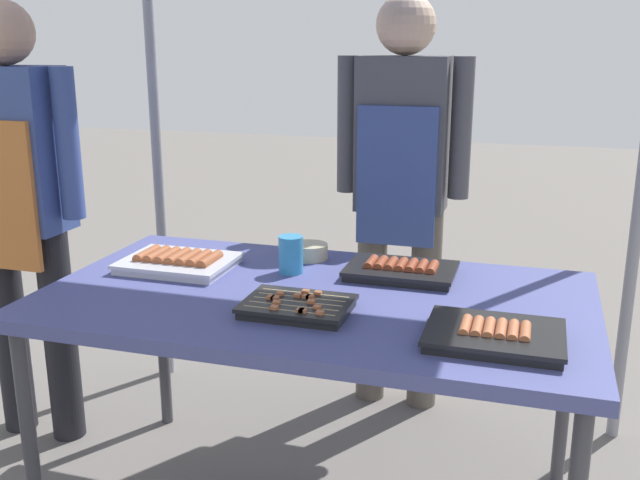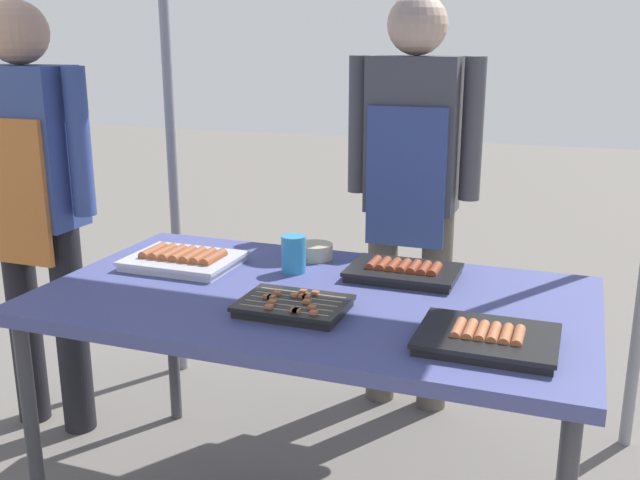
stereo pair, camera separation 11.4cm
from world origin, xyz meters
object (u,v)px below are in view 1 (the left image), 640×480
object	(u,v)px
customer_nearby	(19,191)
tray_meat_skewers	(297,306)
tray_grilled_sausages	(178,262)
condiment_bowl	(310,251)
tray_pork_links	(495,335)
tray_spring_rolls	(401,270)
stall_table	(315,310)
vendor_woman	(401,173)
drink_cup_near_edge	(291,255)

from	to	relation	value
customer_nearby	tray_meat_skewers	bearing A→B (deg)	-16.69
tray_grilled_sausages	condiment_bowl	size ratio (longest dim) A/B	2.88
tray_grilled_sausages	tray_meat_skewers	distance (m)	0.56
tray_pork_links	customer_nearby	world-z (taller)	customer_nearby
tray_meat_skewers	tray_pork_links	world-z (taller)	tray_pork_links
tray_grilled_sausages	tray_spring_rolls	xyz separation A→B (m)	(0.71, 0.13, -0.00)
stall_table	tray_pork_links	bearing A→B (deg)	-21.65
stall_table	tray_meat_skewers	xyz separation A→B (m)	(-0.00, -0.16, 0.07)
stall_table	tray_grilled_sausages	distance (m)	0.52
tray_meat_skewers	tray_spring_rolls	world-z (taller)	tray_spring_rolls
condiment_bowl	tray_meat_skewers	bearing A→B (deg)	-76.24
tray_grilled_sausages	tray_pork_links	bearing A→B (deg)	-17.01
customer_nearby	vendor_woman	bearing A→B (deg)	27.32
tray_meat_skewers	customer_nearby	size ratio (longest dim) A/B	0.18
vendor_woman	customer_nearby	size ratio (longest dim) A/B	1.02
drink_cup_near_edge	customer_nearby	size ratio (longest dim) A/B	0.07
vendor_woman	customer_nearby	bearing A→B (deg)	27.32
tray_pork_links	tray_spring_rolls	size ratio (longest dim) A/B	0.99
tray_grilled_sausages	stall_table	bearing A→B (deg)	-11.84
tray_spring_rolls	tray_grilled_sausages	bearing A→B (deg)	-169.69
customer_nearby	drink_cup_near_edge	bearing A→B (deg)	-1.02
tray_pork_links	drink_cup_near_edge	distance (m)	0.76
stall_table	tray_spring_rolls	xyz separation A→B (m)	(0.21, 0.23, 0.07)
tray_grilled_sausages	drink_cup_near_edge	xyz separation A→B (m)	(0.37, 0.06, 0.04)
vendor_woman	drink_cup_near_edge	bearing A→B (deg)	71.34
tray_spring_rolls	drink_cup_near_edge	distance (m)	0.35
tray_spring_rolls	vendor_woman	xyz separation A→B (m)	(-0.12, 0.60, 0.20)
tray_grilled_sausages	tray_meat_skewers	xyz separation A→B (m)	(0.50, -0.27, -0.00)
condiment_bowl	customer_nearby	distance (m)	1.06
tray_pork_links	tray_grilled_sausages	bearing A→B (deg)	162.99
tray_meat_skewers	vendor_woman	world-z (taller)	vendor_woman
drink_cup_near_edge	tray_pork_links	bearing A→B (deg)	-29.75
tray_meat_skewers	stall_table	bearing A→B (deg)	89.53
tray_grilled_sausages	vendor_woman	size ratio (longest dim) A/B	0.22
tray_spring_rolls	vendor_woman	bearing A→B (deg)	101.27
condiment_bowl	tray_pork_links	bearing A→B (deg)	-39.73
tray_grilled_sausages	drink_cup_near_edge	size ratio (longest dim) A/B	2.93
stall_table	vendor_woman	size ratio (longest dim) A/B	0.98
stall_table	tray_spring_rolls	distance (m)	0.32
stall_table	tray_pork_links	size ratio (longest dim) A/B	4.77
tray_meat_skewers	tray_pork_links	xyz separation A→B (m)	(0.53, -0.05, 0.00)
tray_meat_skewers	tray_pork_links	distance (m)	0.53
tray_grilled_sausages	tray_pork_links	distance (m)	1.08
tray_spring_rolls	tray_meat_skewers	bearing A→B (deg)	-118.29
tray_pork_links	tray_spring_rolls	distance (m)	0.55
condiment_bowl	customer_nearby	bearing A→B (deg)	-172.12
condiment_bowl	drink_cup_near_edge	size ratio (longest dim) A/B	1.02
tray_pork_links	vendor_woman	xyz separation A→B (m)	(-0.44, 1.04, 0.20)
tray_grilled_sausages	tray_spring_rolls	bearing A→B (deg)	10.31
condiment_bowl	vendor_woman	world-z (taller)	vendor_woman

